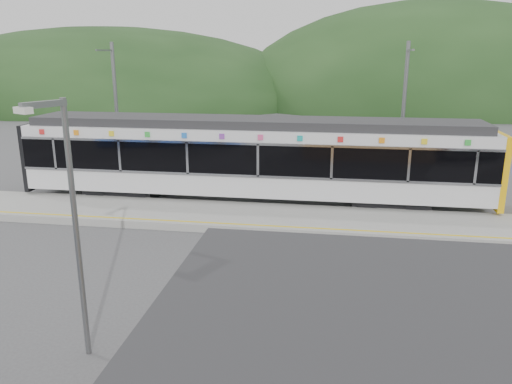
# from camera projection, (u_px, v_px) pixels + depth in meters

# --- Properties ---
(ground) EXTENTS (120.00, 120.00, 0.00)m
(ground) POSITION_uv_depth(u_px,v_px,m) (213.00, 251.00, 16.88)
(ground) COLOR #4C4C4F
(ground) RESTS_ON ground
(hills) EXTENTS (146.00, 149.00, 26.00)m
(hills) POSITION_uv_depth(u_px,v_px,m) (386.00, 212.00, 20.99)
(hills) COLOR #1E3D19
(hills) RESTS_ON ground
(platform) EXTENTS (26.00, 3.20, 0.30)m
(platform) POSITION_uv_depth(u_px,v_px,m) (233.00, 217.00, 19.98)
(platform) COLOR #9E9E99
(platform) RESTS_ON ground
(yellow_line) EXTENTS (26.00, 0.10, 0.01)m
(yellow_line) POSITION_uv_depth(u_px,v_px,m) (226.00, 223.00, 18.70)
(yellow_line) COLOR yellow
(yellow_line) RESTS_ON platform
(train) EXTENTS (20.44, 3.01, 3.74)m
(train) POSITION_uv_depth(u_px,v_px,m) (252.00, 157.00, 21.98)
(train) COLOR black
(train) RESTS_ON ground
(catenary_mast_west) EXTENTS (0.18, 1.80, 7.00)m
(catenary_mast_west) POSITION_uv_depth(u_px,v_px,m) (116.00, 111.00, 25.09)
(catenary_mast_west) COLOR slate
(catenary_mast_west) RESTS_ON ground
(catenary_mast_east) EXTENTS (0.18, 1.80, 7.00)m
(catenary_mast_east) POSITION_uv_depth(u_px,v_px,m) (403.00, 116.00, 23.00)
(catenary_mast_east) COLOR slate
(catenary_mast_east) RESTS_ON ground
(lamp_post) EXTENTS (0.50, 1.06, 5.64)m
(lamp_post) POSITION_uv_depth(u_px,v_px,m) (71.00, 211.00, 10.13)
(lamp_post) COLOR slate
(lamp_post) RESTS_ON ground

